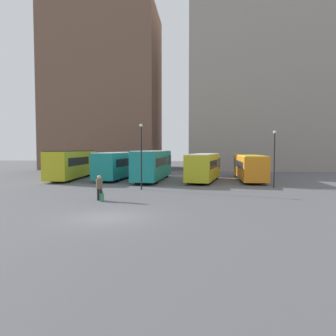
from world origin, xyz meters
TOP-DOWN VIEW (x-y plane):
  - ground_plane at (0.00, 0.00)m, footprint 160.00×160.00m
  - building_block_left at (-12.73, 43.15)m, footprint 19.49×14.12m
  - building_block_right at (14.21, 43.15)m, footprint 22.45×15.95m
  - bus_0 at (-10.35, 21.28)m, footprint 3.20×12.12m
  - bus_1 at (-4.83, 21.85)m, footprint 3.25×11.63m
  - bus_2 at (-0.52, 20.40)m, footprint 3.03×12.09m
  - bus_3 at (5.18, 19.37)m, footprint 4.02×9.53m
  - bus_4 at (10.35, 21.83)m, footprint 2.75×12.54m
  - traveler at (-2.12, 5.44)m, footprint 0.51×0.51m
  - suitcase at (-1.80, 5.03)m, footprint 0.25×0.45m
  - lamp_post_0 at (-0.31, 11.62)m, footprint 0.28×0.28m
  - lamp_post_1 at (11.49, 14.30)m, footprint 0.28×0.28m

SIDE VIEW (x-z plane):
  - ground_plane at x=0.00m, z-range 0.00..0.00m
  - suitcase at x=-1.80m, z-range -0.12..0.67m
  - traveler at x=-2.12m, z-range 0.16..1.90m
  - bus_4 at x=10.35m, z-range 0.14..2.98m
  - bus_3 at x=5.18m, z-range 0.13..3.14m
  - bus_1 at x=-4.83m, z-range 0.14..3.29m
  - bus_0 at x=-10.35m, z-range 0.15..3.48m
  - bus_2 at x=-0.52m, z-range 0.15..3.50m
  - lamp_post_1 at x=11.49m, z-range 0.49..5.68m
  - lamp_post_0 at x=-0.31m, z-range 0.50..6.19m
  - building_block_left at x=-12.73m, z-range 0.00..28.45m
  - building_block_right at x=14.21m, z-range 0.00..37.85m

